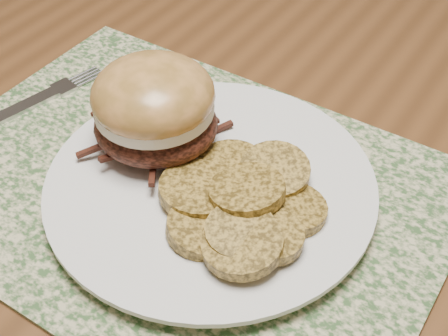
{
  "coord_description": "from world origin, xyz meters",
  "views": [
    {
      "loc": [
        0.09,
        -0.35,
        1.13
      ],
      "look_at": [
        -0.1,
        -0.05,
        0.79
      ],
      "focal_mm": 50.0,
      "sensor_mm": 36.0,
      "label": 1
    }
  ],
  "objects_px": {
    "dining_table": "(347,276)",
    "pork_sandwich": "(154,108)",
    "fork": "(23,107)",
    "dinner_plate": "(211,187)"
  },
  "relations": [
    {
      "from": "pork_sandwich",
      "to": "fork",
      "type": "distance_m",
      "value": 0.16
    },
    {
      "from": "dining_table",
      "to": "fork",
      "type": "bearing_deg",
      "value": -171.27
    },
    {
      "from": "dining_table",
      "to": "fork",
      "type": "distance_m",
      "value": 0.35
    },
    {
      "from": "dining_table",
      "to": "dinner_plate",
      "type": "bearing_deg",
      "value": -157.91
    },
    {
      "from": "fork",
      "to": "pork_sandwich",
      "type": "bearing_deg",
      "value": 19.66
    },
    {
      "from": "dinner_plate",
      "to": "fork",
      "type": "relative_size",
      "value": 1.4
    },
    {
      "from": "dining_table",
      "to": "pork_sandwich",
      "type": "relative_size",
      "value": 11.44
    },
    {
      "from": "fork",
      "to": "dining_table",
      "type": "bearing_deg",
      "value": 22.03
    },
    {
      "from": "fork",
      "to": "dinner_plate",
      "type": "bearing_deg",
      "value": 14.42
    },
    {
      "from": "dining_table",
      "to": "fork",
      "type": "relative_size",
      "value": 8.09
    }
  ]
}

